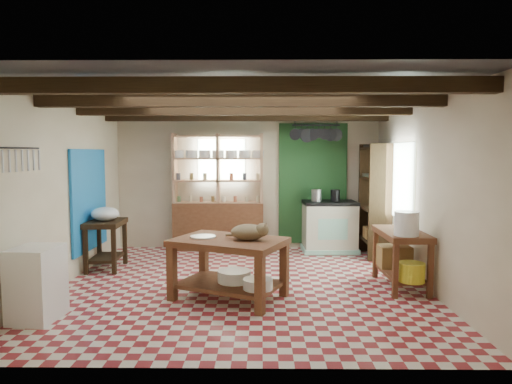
{
  "coord_description": "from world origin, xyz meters",
  "views": [
    {
      "loc": [
        0.26,
        -6.27,
        1.85
      ],
      "look_at": [
        0.19,
        0.3,
        1.28
      ],
      "focal_mm": 32.0,
      "sensor_mm": 36.0,
      "label": 1
    }
  ],
  "objects_px": {
    "right_counter": "(401,259)",
    "cat": "(248,232)",
    "stove": "(329,226)",
    "white_cabinet": "(37,283)",
    "work_table": "(229,269)",
    "prep_table": "(106,245)"
  },
  "relations": [
    {
      "from": "right_counter",
      "to": "cat",
      "type": "xyz_separation_m",
      "value": [
        -2.08,
        -0.56,
        0.47
      ]
    },
    {
      "from": "stove",
      "to": "white_cabinet",
      "type": "relative_size",
      "value": 1.19
    },
    {
      "from": "work_table",
      "to": "prep_table",
      "type": "xyz_separation_m",
      "value": [
        -2.05,
        1.44,
        0.01
      ]
    },
    {
      "from": "cat",
      "to": "right_counter",
      "type": "bearing_deg",
      "value": 29.35
    },
    {
      "from": "work_table",
      "to": "right_counter",
      "type": "xyz_separation_m",
      "value": [
        2.33,
        0.5,
        0.01
      ]
    },
    {
      "from": "work_table",
      "to": "stove",
      "type": "height_order",
      "value": "stove"
    },
    {
      "from": "work_table",
      "to": "stove",
      "type": "xyz_separation_m",
      "value": [
        1.68,
        2.75,
        0.09
      ]
    },
    {
      "from": "prep_table",
      "to": "stove",
      "type": "bearing_deg",
      "value": 16.87
    },
    {
      "from": "prep_table",
      "to": "work_table",
      "type": "bearing_deg",
      "value": -37.52
    },
    {
      "from": "work_table",
      "to": "white_cabinet",
      "type": "bearing_deg",
      "value": -135.47
    },
    {
      "from": "work_table",
      "to": "white_cabinet",
      "type": "distance_m",
      "value": 2.21
    },
    {
      "from": "stove",
      "to": "right_counter",
      "type": "distance_m",
      "value": 2.34
    },
    {
      "from": "stove",
      "to": "right_counter",
      "type": "bearing_deg",
      "value": -76.65
    },
    {
      "from": "work_table",
      "to": "prep_table",
      "type": "relative_size",
      "value": 1.74
    },
    {
      "from": "prep_table",
      "to": "cat",
      "type": "relative_size",
      "value": 1.78
    },
    {
      "from": "white_cabinet",
      "to": "right_counter",
      "type": "relative_size",
      "value": 0.75
    },
    {
      "from": "stove",
      "to": "cat",
      "type": "xyz_separation_m",
      "value": [
        -1.43,
        -2.81,
        0.39
      ]
    },
    {
      "from": "prep_table",
      "to": "right_counter",
      "type": "height_order",
      "value": "right_counter"
    },
    {
      "from": "right_counter",
      "to": "stove",
      "type": "bearing_deg",
      "value": 105.6
    },
    {
      "from": "right_counter",
      "to": "prep_table",
      "type": "bearing_deg",
      "value": 167.6
    },
    {
      "from": "work_table",
      "to": "cat",
      "type": "height_order",
      "value": "cat"
    },
    {
      "from": "right_counter",
      "to": "cat",
      "type": "height_order",
      "value": "cat"
    }
  ]
}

